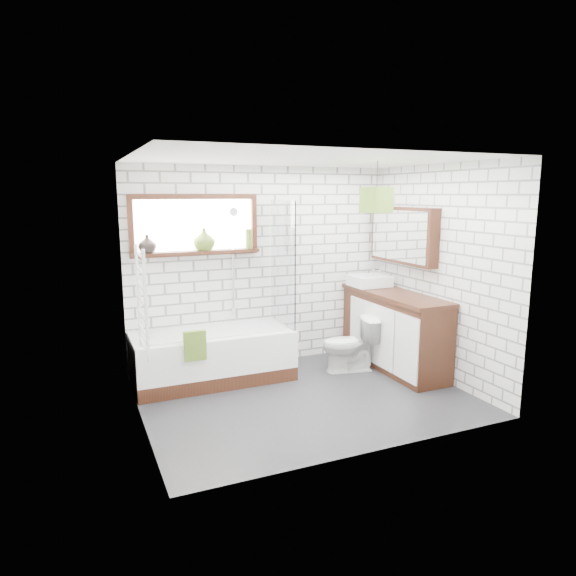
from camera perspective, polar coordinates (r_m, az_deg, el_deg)
name	(u,v)px	position (r m, az deg, el deg)	size (l,w,h in m)	color
floor	(306,398)	(5.66, 1.98, -12.08)	(3.40, 2.60, 0.01)	#242427
ceiling	(307,159)	(5.24, 2.16, 14.17)	(3.40, 2.60, 0.01)	white
wall_back	(262,267)	(6.50, -2.88, 2.35)	(3.40, 0.01, 2.50)	white
wall_front	(376,309)	(4.19, 9.75, -2.30)	(3.40, 0.01, 2.50)	white
wall_left	(137,296)	(4.84, -16.48, -0.87)	(0.01, 2.60, 2.50)	white
wall_right	(439,273)	(6.23, 16.39, 1.58)	(0.01, 2.60, 2.50)	white
window	(195,225)	(6.16, -10.26, 6.89)	(1.52, 0.16, 0.68)	black
towel_radiator	(142,301)	(4.86, -15.92, -1.41)	(0.06, 0.52, 1.00)	white
mirror_cabinet	(403,235)	(6.60, 12.67, 5.73)	(0.16, 1.20, 0.70)	black
shower_riser	(233,261)	(6.32, -6.15, 2.98)	(0.02, 0.02, 1.30)	silver
bathtub	(213,356)	(6.10, -8.35, -7.50)	(1.82, 0.80, 0.59)	white
shower_screen	(283,263)	(6.15, -0.57, 2.75)	(0.02, 0.72, 1.50)	white
towel_green	(195,346)	(5.58, -10.30, -6.32)	(0.24, 0.06, 0.32)	#4F7021
towel_beige	(196,345)	(5.59, -10.16, -6.31)	(0.21, 0.05, 0.27)	tan
vanity	(394,330)	(6.56, 11.69, -4.61)	(0.55, 1.69, 0.97)	black
basin	(370,281)	(6.82, 9.05, 0.80)	(0.48, 0.42, 0.14)	white
tap	(380,275)	(6.89, 10.19, 1.42)	(0.03, 0.03, 0.17)	silver
toilet	(349,344)	(6.39, 6.84, -6.24)	(0.66, 0.38, 0.68)	white
vase_olive	(204,241)	(6.16, -9.29, 5.17)	(0.25, 0.25, 0.26)	#567524
vase_dark	(147,246)	(6.04, -15.37, 4.57)	(0.20, 0.20, 0.21)	black
bottle	(249,241)	(6.32, -4.37, 5.28)	(0.08, 0.08, 0.24)	#567524
pendant	(376,200)	(5.53, 9.80, 9.63)	(0.36, 0.36, 0.26)	#4F7021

